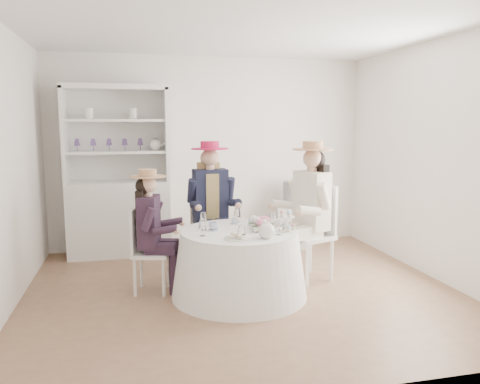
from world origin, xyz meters
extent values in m
plane|color=brown|center=(0.00, 0.00, 0.00)|extent=(4.50, 4.50, 0.00)
plane|color=white|center=(0.00, 0.00, 2.70)|extent=(4.50, 4.50, 0.00)
plane|color=white|center=(0.00, 2.00, 1.35)|extent=(4.50, 0.00, 4.50)
plane|color=white|center=(0.00, -2.00, 1.35)|extent=(4.50, 0.00, 4.50)
plane|color=white|center=(-2.25, 0.00, 1.35)|extent=(0.00, 4.50, 4.50)
plane|color=white|center=(2.25, 0.00, 1.35)|extent=(0.00, 4.50, 4.50)
cone|color=white|center=(-0.06, -0.12, 0.33)|extent=(1.39, 1.39, 0.67)
cylinder|color=white|center=(-0.06, -0.12, 0.68)|extent=(1.19, 1.19, 0.02)
cube|color=silver|center=(-1.29, 1.75, 0.50)|extent=(1.39, 0.66, 1.00)
cube|color=silver|center=(-1.29, 1.97, 1.62)|extent=(1.33, 0.21, 1.23)
cube|color=silver|center=(-1.29, 1.75, 2.23)|extent=(1.39, 0.66, 0.07)
cube|color=silver|center=(-1.93, 1.75, 1.62)|extent=(0.11, 0.50, 1.23)
cube|color=silver|center=(-0.64, 1.75, 1.62)|extent=(0.11, 0.50, 1.23)
cube|color=silver|center=(-1.29, 1.75, 1.39)|extent=(1.29, 0.59, 0.03)
cube|color=silver|center=(-1.29, 1.75, 1.81)|extent=(1.29, 0.59, 0.03)
sphere|color=white|center=(-0.78, 1.75, 1.48)|extent=(0.16, 0.16, 0.16)
cube|color=silver|center=(1.15, 1.64, 0.32)|extent=(0.54, 0.54, 0.64)
cylinder|color=black|center=(1.15, 1.64, 0.79)|extent=(0.37, 0.37, 0.31)
cube|color=silver|center=(-0.93, 0.20, 0.42)|extent=(0.45, 0.45, 0.04)
cylinder|color=silver|center=(-0.82, 0.02, 0.20)|extent=(0.03, 0.03, 0.41)
cylinder|color=silver|center=(-0.75, 0.30, 0.20)|extent=(0.03, 0.03, 0.41)
cylinder|color=silver|center=(-1.11, 0.09, 0.20)|extent=(0.03, 0.03, 0.41)
cylinder|color=silver|center=(-1.04, 0.38, 0.20)|extent=(0.03, 0.03, 0.41)
cube|color=silver|center=(-1.09, 0.24, 0.66)|extent=(0.11, 0.35, 0.46)
cube|color=black|center=(-0.95, 0.20, 0.76)|extent=(0.26, 0.37, 0.54)
cube|color=black|center=(-0.84, 0.09, 0.49)|extent=(0.33, 0.19, 0.11)
cylinder|color=black|center=(-0.72, 0.06, 0.21)|extent=(0.09, 0.09, 0.42)
cylinder|color=black|center=(-0.96, 0.01, 0.82)|extent=(0.18, 0.12, 0.25)
cube|color=black|center=(-0.80, 0.25, 0.49)|extent=(0.33, 0.19, 0.11)
cylinder|color=black|center=(-0.68, 0.22, 0.21)|extent=(0.09, 0.09, 0.42)
cylinder|color=black|center=(-0.87, 0.38, 0.82)|extent=(0.18, 0.12, 0.25)
cylinder|color=#D8A889|center=(-0.95, 0.20, 1.04)|extent=(0.08, 0.08, 0.07)
sphere|color=#D8A889|center=(-0.95, 0.20, 1.14)|extent=(0.18, 0.18, 0.18)
sphere|color=black|center=(-0.99, 0.21, 1.13)|extent=(0.18, 0.18, 0.18)
cube|color=black|center=(-1.02, 0.22, 0.91)|extent=(0.13, 0.23, 0.35)
cylinder|color=tan|center=(-0.95, 0.20, 1.23)|extent=(0.37, 0.37, 0.01)
cylinder|color=tan|center=(-0.95, 0.20, 1.26)|extent=(0.18, 0.18, 0.07)
cube|color=silver|center=(-0.20, 0.80, 0.50)|extent=(0.48, 0.48, 0.04)
cylinder|color=silver|center=(-0.36, 0.61, 0.24)|extent=(0.04, 0.04, 0.49)
cylinder|color=silver|center=(-0.01, 0.64, 0.24)|extent=(0.04, 0.04, 0.49)
cylinder|color=silver|center=(-0.39, 0.96, 0.24)|extent=(0.04, 0.04, 0.49)
cylinder|color=silver|center=(-0.03, 0.99, 0.24)|extent=(0.04, 0.04, 0.49)
cube|color=silver|center=(-0.21, 1.00, 0.80)|extent=(0.42, 0.07, 0.55)
cube|color=#181B30|center=(-0.20, 0.82, 0.91)|extent=(0.41, 0.25, 0.64)
cube|color=tan|center=(-0.20, 0.82, 0.91)|extent=(0.17, 0.26, 0.55)
cube|color=#181B30|center=(-0.28, 0.66, 0.59)|extent=(0.17, 0.39, 0.13)
cylinder|color=#181B30|center=(-0.27, 0.51, 0.25)|extent=(0.11, 0.11, 0.51)
cylinder|color=#181B30|center=(-0.42, 0.76, 0.98)|extent=(0.11, 0.20, 0.30)
cube|color=#181B30|center=(-0.09, 0.68, 0.59)|extent=(0.17, 0.39, 0.13)
cylinder|color=#181B30|center=(-0.07, 0.52, 0.25)|extent=(0.11, 0.11, 0.51)
cylinder|color=#181B30|center=(0.03, 0.80, 0.98)|extent=(0.11, 0.20, 0.30)
cylinder|color=#D8A889|center=(-0.20, 0.82, 1.25)|extent=(0.10, 0.10, 0.09)
sphere|color=#D8A889|center=(-0.20, 0.82, 1.37)|extent=(0.21, 0.21, 0.21)
sphere|color=tan|center=(-0.20, 0.87, 1.35)|extent=(0.21, 0.21, 0.21)
cube|color=tan|center=(-0.21, 0.91, 1.09)|extent=(0.27, 0.11, 0.42)
cylinder|color=#BB1C49|center=(-0.20, 0.82, 1.47)|extent=(0.44, 0.44, 0.01)
cylinder|color=#BB1C49|center=(-0.20, 0.82, 1.51)|extent=(0.22, 0.22, 0.09)
cube|color=silver|center=(0.82, 0.18, 0.50)|extent=(0.57, 0.57, 0.04)
cylinder|color=silver|center=(0.59, 0.29, 0.25)|extent=(0.04, 0.04, 0.49)
cylinder|color=silver|center=(0.72, -0.05, 0.25)|extent=(0.04, 0.04, 0.49)
cylinder|color=silver|center=(0.93, 0.41, 0.25)|extent=(0.04, 0.04, 0.49)
cylinder|color=silver|center=(1.05, 0.07, 0.25)|extent=(0.04, 0.04, 0.49)
cube|color=silver|center=(1.01, 0.25, 0.80)|extent=(0.18, 0.41, 0.56)
cube|color=white|center=(0.84, 0.19, 0.92)|extent=(0.35, 0.45, 0.65)
cube|color=white|center=(0.66, 0.23, 0.59)|extent=(0.41, 0.27, 0.13)
cylinder|color=white|center=(0.51, 0.17, 0.26)|extent=(0.11, 0.11, 0.51)
cylinder|color=white|center=(0.72, 0.39, 0.99)|extent=(0.22, 0.16, 0.31)
cube|color=white|center=(0.73, 0.04, 0.59)|extent=(0.41, 0.27, 0.13)
cylinder|color=white|center=(0.58, -0.01, 0.26)|extent=(0.11, 0.11, 0.51)
cylinder|color=white|center=(0.88, -0.04, 0.99)|extent=(0.22, 0.16, 0.31)
cylinder|color=#D8A889|center=(0.84, 0.19, 1.26)|extent=(0.10, 0.10, 0.09)
sphere|color=#D8A889|center=(0.84, 0.19, 1.38)|extent=(0.21, 0.21, 0.21)
sphere|color=black|center=(0.89, 0.21, 1.37)|extent=(0.21, 0.21, 0.21)
cube|color=black|center=(0.93, 0.22, 1.10)|extent=(0.18, 0.28, 0.42)
cylinder|color=tan|center=(0.84, 0.19, 1.48)|extent=(0.45, 0.45, 0.01)
cylinder|color=tan|center=(0.84, 0.19, 1.53)|extent=(0.22, 0.22, 0.09)
cube|color=silver|center=(-0.05, 1.37, 0.43)|extent=(0.53, 0.53, 0.04)
cylinder|color=silver|center=(0.16, 1.42, 0.21)|extent=(0.03, 0.03, 0.42)
cylinder|color=silver|center=(-0.10, 1.58, 0.21)|extent=(0.03, 0.03, 0.42)
cylinder|color=silver|center=(0.00, 1.16, 0.21)|extent=(0.03, 0.03, 0.42)
cylinder|color=silver|center=(-0.27, 1.32, 0.21)|extent=(0.03, 0.03, 0.42)
cube|color=silver|center=(-0.15, 1.22, 0.69)|extent=(0.33, 0.22, 0.48)
imported|color=white|center=(-0.32, -0.05, 0.72)|extent=(0.12, 0.12, 0.08)
imported|color=white|center=(-0.04, 0.19, 0.72)|extent=(0.08, 0.08, 0.06)
imported|color=white|center=(0.12, 0.07, 0.72)|extent=(0.09, 0.09, 0.06)
imported|color=white|center=(0.14, -0.19, 0.71)|extent=(0.24, 0.24, 0.05)
sphere|color=pink|center=(0.24, -0.12, 0.78)|extent=(0.07, 0.07, 0.07)
sphere|color=white|center=(0.22, -0.08, 0.78)|extent=(0.07, 0.07, 0.07)
sphere|color=pink|center=(0.19, -0.06, 0.78)|extent=(0.07, 0.07, 0.07)
sphere|color=white|center=(0.14, -0.06, 0.78)|extent=(0.07, 0.07, 0.07)
sphere|color=pink|center=(0.12, -0.10, 0.78)|extent=(0.07, 0.07, 0.07)
sphere|color=white|center=(0.12, -0.14, 0.78)|extent=(0.07, 0.07, 0.07)
sphere|color=pink|center=(0.14, -0.17, 0.78)|extent=(0.07, 0.07, 0.07)
sphere|color=white|center=(0.19, -0.18, 0.78)|extent=(0.07, 0.07, 0.07)
sphere|color=pink|center=(0.22, -0.16, 0.78)|extent=(0.07, 0.07, 0.07)
sphere|color=white|center=(0.12, -0.49, 0.76)|extent=(0.16, 0.16, 0.16)
cylinder|color=white|center=(0.22, -0.49, 0.76)|extent=(0.09, 0.02, 0.08)
cylinder|color=white|center=(0.12, -0.49, 0.84)|extent=(0.04, 0.04, 0.02)
cylinder|color=white|center=(-0.16, -0.45, 0.69)|extent=(0.24, 0.24, 0.01)
cube|color=beige|center=(-0.21, -0.47, 0.71)|extent=(0.06, 0.04, 0.03)
cube|color=beige|center=(-0.16, -0.45, 0.73)|extent=(0.06, 0.05, 0.03)
cube|color=beige|center=(-0.12, -0.43, 0.71)|extent=(0.07, 0.06, 0.03)
cube|color=beige|center=(-0.18, -0.41, 0.73)|extent=(0.07, 0.07, 0.03)
cube|color=beige|center=(-0.13, -0.49, 0.71)|extent=(0.06, 0.07, 0.03)
cylinder|color=white|center=(0.41, -0.24, 0.69)|extent=(0.22, 0.22, 0.01)
cylinder|color=white|center=(0.41, -0.24, 0.76)|extent=(0.02, 0.02, 0.15)
cylinder|color=white|center=(0.41, -0.24, 0.83)|extent=(0.16, 0.16, 0.01)
camera|label=1|loc=(-1.10, -4.65, 1.76)|focal=35.00mm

